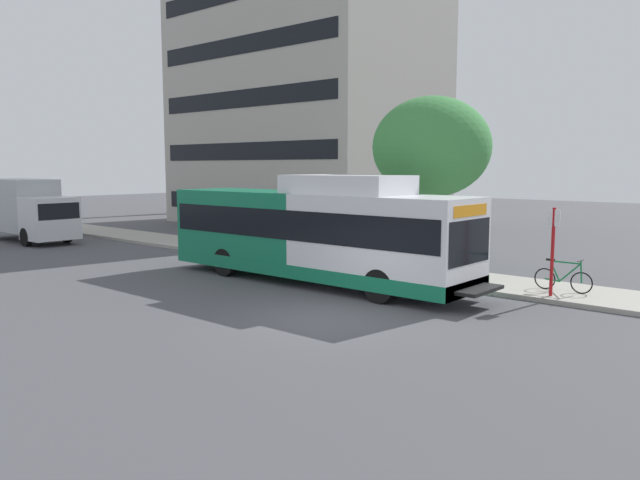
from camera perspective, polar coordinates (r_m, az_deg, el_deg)
ground_plane at (r=21.93m, az=-15.52°, el=-3.72°), size 120.00×120.00×0.00m
sidewalk_curb at (r=25.04m, az=0.56°, el=-2.01°), size 3.00×56.00×0.14m
transit_bus at (r=20.66m, az=-0.53°, el=0.68°), size 2.58×12.25×3.65m
bus_stop_sign_pole at (r=19.13m, az=20.78°, el=-0.43°), size 0.10×0.36×2.60m
bicycle_parked at (r=20.08m, az=21.62°, el=-3.28°), size 0.52×1.76×1.02m
street_tree_near_stop at (r=22.87m, az=10.30°, el=8.47°), size 4.28×4.28×6.30m
box_truck_background at (r=35.87m, az=-25.62°, el=2.68°), size 2.32×7.01×3.25m
apartment_tower_backdrop at (r=44.76m, az=-1.31°, el=20.67°), size 11.87×16.71×29.25m
lattice_comm_tower at (r=55.42m, az=-9.24°, el=12.49°), size 1.10×1.10×28.49m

